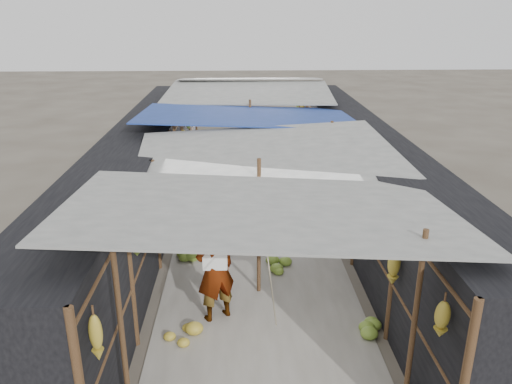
{
  "coord_description": "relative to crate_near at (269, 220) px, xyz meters",
  "views": [
    {
      "loc": [
        -0.36,
        -5.16,
        4.97
      ],
      "look_at": [
        0.02,
        5.04,
        1.25
      ],
      "focal_mm": 35.0,
      "sensor_mm": 36.0,
      "label": 1
    }
  ],
  "objects": [
    {
      "name": "crate_near",
      "position": [
        0.0,
        0.0,
        0.0
      ],
      "size": [
        0.56,
        0.49,
        0.28
      ],
      "primitive_type": "cube",
      "rotation": [
        0.0,
        0.0,
        0.3
      ],
      "color": "#906949",
      "rests_on": "ground"
    },
    {
      "name": "floor_bananas",
      "position": [
        -0.3,
        0.06,
        0.01
      ],
      "size": [
        3.86,
        10.2,
        0.33
      ],
      "color": "olive",
      "rests_on": "ground"
    },
    {
      "name": "hanging_bananas",
      "position": [
        -0.23,
        0.36,
        1.55
      ],
      "size": [
        3.96,
        14.12,
        0.86
      ],
      "color": "#AE962C",
      "rests_on": "ground"
    },
    {
      "name": "vendor_seated",
      "position": [
        1.31,
        3.44,
        0.31
      ],
      "size": [
        0.42,
        0.63,
        0.9
      ],
      "primitive_type": "imported",
      "rotation": [
        0.0,
        0.0,
        -1.41
      ],
      "color": "#514B46",
      "rests_on": "ground"
    },
    {
      "name": "vendor_elderly",
      "position": [
        -1.14,
        -3.87,
        0.81
      ],
      "size": [
        0.82,
        0.74,
        1.89
      ],
      "primitive_type": "imported",
      "rotation": [
        0.0,
        0.0,
        3.68
      ],
      "color": "white",
      "rests_on": "ground"
    },
    {
      "name": "stall_left",
      "position": [
        -3.09,
        0.46,
        1.01
      ],
      "size": [
        1.4,
        15.0,
        2.3
      ],
      "primitive_type": "cube",
      "color": "black",
      "rests_on": "ground"
    },
    {
      "name": "crate_back",
      "position": [
        -1.03,
        1.79,
        -0.02
      ],
      "size": [
        0.4,
        0.34,
        0.25
      ],
      "primitive_type": "cube",
      "rotation": [
        0.0,
        0.0,
        0.05
      ],
      "color": "#906949",
      "rests_on": "ground"
    },
    {
      "name": "crate_mid",
      "position": [
        0.58,
        0.62,
        0.03
      ],
      "size": [
        0.66,
        0.59,
        0.33
      ],
      "primitive_type": "cube",
      "rotation": [
        0.0,
        0.0,
        0.32
      ],
      "color": "#906949",
      "rests_on": "ground"
    },
    {
      "name": "market_canopy",
      "position": [
        -0.35,
        0.82,
        2.27
      ],
      "size": [
        5.62,
        15.2,
        2.77
      ],
      "color": "brown",
      "rests_on": "ground"
    },
    {
      "name": "shopper_blue",
      "position": [
        -0.31,
        2.92,
        0.68
      ],
      "size": [
        0.98,
        0.9,
        1.63
      ],
      "primitive_type": "imported",
      "rotation": [
        0.0,
        0.0,
        0.45
      ],
      "color": "#1F3C9E",
      "rests_on": "ground"
    },
    {
      "name": "aisle_slab",
      "position": [
        -0.39,
        0.46,
        -0.13
      ],
      "size": [
        3.6,
        16.0,
        0.02
      ],
      "primitive_type": "cube",
      "color": "#9E998E",
      "rests_on": "ground"
    },
    {
      "name": "stall_right",
      "position": [
        2.31,
        0.46,
        1.01
      ],
      "size": [
        1.4,
        15.0,
        2.3
      ],
      "primitive_type": "cube",
      "color": "black",
      "rests_on": "ground"
    },
    {
      "name": "black_basin",
      "position": [
        0.71,
        0.72,
        -0.05
      ],
      "size": [
        0.59,
        0.59,
        0.18
      ],
      "primitive_type": "cylinder",
      "color": "black",
      "rests_on": "ground"
    }
  ]
}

